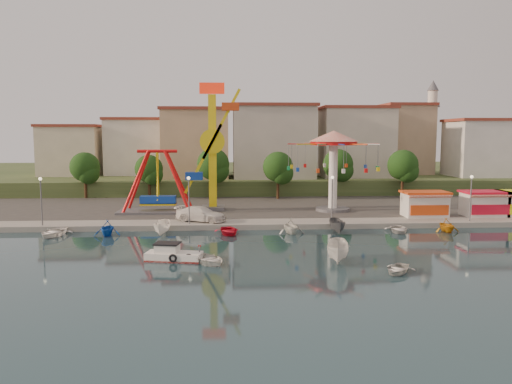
{
  "coord_description": "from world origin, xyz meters",
  "views": [
    {
      "loc": [
        -3.58,
        -42.0,
        10.36
      ],
      "look_at": [
        -0.51,
        14.0,
        4.0
      ],
      "focal_mm": 35.0,
      "sensor_mm": 36.0,
      "label": 1
    }
  ],
  "objects": [
    {
      "name": "lamp_post_2",
      "position": [
        8.0,
        13.0,
        3.1
      ],
      "size": [
        0.14,
        0.14,
        5.0
      ],
      "primitive_type": "cylinder",
      "color": "#59595E",
      "rests_on": "quay_deck"
    },
    {
      "name": "lamp_post_0",
      "position": [
        -24.0,
        13.0,
        3.1
      ],
      "size": [
        0.14,
        0.14,
        5.0
      ],
      "primitive_type": "cylinder",
      "color": "#59595E",
      "rests_on": "quay_deck"
    },
    {
      "name": "kamikaze_tower",
      "position": [
        -5.42,
        23.01,
        8.55
      ],
      "size": [
        5.29,
        3.1,
        16.5
      ],
      "color": "#59595E",
      "rests_on": "quay_deck"
    },
    {
      "name": "moored_boat_4",
      "position": [
        2.96,
        9.8,
        0.83
      ],
      "size": [
        3.45,
        3.75,
        1.66
      ],
      "primitive_type": "imported",
      "rotation": [
        0.0,
        0.0,
        0.27
      ],
      "color": "silver",
      "rests_on": "ground"
    },
    {
      "name": "building_5",
      "position": [
        32.37,
        50.33,
        8.61
      ],
      "size": [
        12.77,
        10.96,
        11.21
      ],
      "primitive_type": "cube",
      "color": "tan",
      "rests_on": "hill_terrace"
    },
    {
      "name": "building_3",
      "position": [
        5.6,
        48.8,
        7.6
      ],
      "size": [
        12.59,
        10.5,
        9.2
      ],
      "primitive_type": "cube",
      "color": "beige",
      "rests_on": "hill_terrace"
    },
    {
      "name": "moored_boat_2",
      "position": [
        -10.55,
        9.8,
        0.78
      ],
      "size": [
        1.77,
        4.11,
        1.55
      ],
      "primitive_type": "imported",
      "rotation": [
        0.0,
        0.0,
        -0.07
      ],
      "color": "white",
      "rests_on": "ground"
    },
    {
      "name": "hill_terrace",
      "position": [
        0.0,
        67.0,
        1.5
      ],
      "size": [
        200.0,
        60.0,
        3.0
      ],
      "primitive_type": "cube",
      "color": "#384C26",
      "rests_on": "ground"
    },
    {
      "name": "moored_boat_3",
      "position": [
        -3.64,
        9.8,
        0.39
      ],
      "size": [
        3.31,
        4.18,
        0.78
      ],
      "primitive_type": "imported",
      "rotation": [
        0.0,
        0.0,
        0.18
      ],
      "color": "red",
      "rests_on": "ground"
    },
    {
      "name": "quay_deck",
      "position": [
        0.0,
        62.0,
        0.3
      ],
      "size": [
        200.0,
        100.0,
        0.6
      ],
      "primitive_type": "cube",
      "color": "#9E998E",
      "rests_on": "ground"
    },
    {
      "name": "moored_boat_6",
      "position": [
        14.6,
        9.8,
        0.38
      ],
      "size": [
        3.14,
        4.03,
        0.76
      ],
      "primitive_type": "imported",
      "rotation": [
        0.0,
        0.0,
        -0.15
      ],
      "color": "silver",
      "rests_on": "ground"
    },
    {
      "name": "van",
      "position": [
        -6.79,
        14.53,
        1.45
      ],
      "size": [
        6.3,
        4.45,
        1.69
      ],
      "primitive_type": "imported",
      "rotation": [
        0.0,
        0.0,
        1.17
      ],
      "color": "white",
      "rests_on": "quay_deck"
    },
    {
      "name": "moored_boat_7",
      "position": [
        19.87,
        9.8,
        0.77
      ],
      "size": [
        2.82,
        3.18,
        1.54
      ],
      "primitive_type": "imported",
      "rotation": [
        0.0,
        0.0,
        0.1
      ],
      "color": "orange",
      "rests_on": "ground"
    },
    {
      "name": "moored_boat_5",
      "position": [
        7.96,
        9.8,
        0.78
      ],
      "size": [
        1.65,
        4.07,
        1.55
      ],
      "primitive_type": "imported",
      "rotation": [
        0.0,
        0.0,
        -0.04
      ],
      "color": "#525357",
      "rests_on": "ground"
    },
    {
      "name": "booth_left",
      "position": [
        20.07,
        16.49,
        2.16
      ],
      "size": [
        5.4,
        3.78,
        3.08
      ],
      "color": "white",
      "rests_on": "quay_deck"
    },
    {
      "name": "wave_swinger",
      "position": [
        9.9,
        21.65,
        8.2
      ],
      "size": [
        11.6,
        11.6,
        10.4
      ],
      "color": "#59595E",
      "rests_on": "quay_deck"
    },
    {
      "name": "cabin_motorboat",
      "position": [
        -8.3,
        -1.03,
        0.43
      ],
      "size": [
        4.87,
        2.6,
        1.63
      ],
      "rotation": [
        0.0,
        0.0,
        -0.19
      ],
      "color": "white",
      "rests_on": "ground"
    },
    {
      "name": "tree_2",
      "position": [
        -6.0,
        35.81,
        5.92
      ],
      "size": [
        5.02,
        5.02,
        7.85
      ],
      "color": "#382314",
      "rests_on": "quay_deck"
    },
    {
      "name": "booth_mid",
      "position": [
        27.48,
        16.49,
        2.16
      ],
      "size": [
        5.4,
        3.78,
        3.08
      ],
      "color": "white",
      "rests_on": "quay_deck"
    },
    {
      "name": "lamp_post_1",
      "position": [
        -8.0,
        13.0,
        3.1
      ],
      "size": [
        0.14,
        0.14,
        5.0
      ],
      "primitive_type": "cylinder",
      "color": "#59595E",
      "rests_on": "quay_deck"
    },
    {
      "name": "moored_boat_1",
      "position": [
        -16.23,
        9.8,
        0.82
      ],
      "size": [
        2.91,
        3.31,
        1.64
      ],
      "primitive_type": "imported",
      "rotation": [
        0.0,
        0.0,
        0.08
      ],
      "color": "blue",
      "rests_on": "ground"
    },
    {
      "name": "tree_5",
      "position": [
        24.0,
        35.54,
        5.71
      ],
      "size": [
        4.83,
        4.83,
        7.54
      ],
      "color": "#382314",
      "rests_on": "quay_deck"
    },
    {
      "name": "moored_boat_0",
      "position": [
        -21.79,
        9.8,
        0.43
      ],
      "size": [
        3.59,
        4.59,
        0.87
      ],
      "primitive_type": "imported",
      "rotation": [
        0.0,
        0.0,
        -0.15
      ],
      "color": "white",
      "rests_on": "ground"
    },
    {
      "name": "tree_3",
      "position": [
        4.0,
        34.36,
        5.55
      ],
      "size": [
        4.68,
        4.68,
        7.32
      ],
      "color": "#382314",
      "rests_on": "quay_deck"
    },
    {
      "name": "rowboat_b",
      "position": [
        9.14,
        -5.79,
        0.32
      ],
      "size": [
        3.62,
        3.84,
        0.65
      ],
      "primitive_type": "imported",
      "rotation": [
        0.0,
        0.0,
        -0.6
      ],
      "color": "silver",
      "rests_on": "ground"
    },
    {
      "name": "skiff",
      "position": [
        5.35,
        -2.39,
        0.91
      ],
      "size": [
        2.78,
        5.01,
        1.83
      ],
      "primitive_type": "imported",
      "rotation": [
        0.0,
        0.0,
        -0.22
      ],
      "color": "silver",
      "rests_on": "ground"
    },
    {
      "name": "pirate_ship_ride",
      "position": [
        -12.61,
        21.78,
        4.39
      ],
      "size": [
        10.0,
        5.0,
        8.0
      ],
      "color": "#59595E",
      "rests_on": "quay_deck"
    },
    {
      "name": "building_0",
      "position": [
        -33.37,
        46.06,
        8.93
      ],
      "size": [
        9.26,
        9.53,
        11.87
      ],
      "primitive_type": "cube",
      "color": "beige",
      "rests_on": "hill_terrace"
    },
    {
      "name": "ground",
      "position": [
        0.0,
        0.0,
        0.0
      ],
      "size": [
        200.0,
        200.0,
        0.0
      ],
      "primitive_type": "plane",
      "color": "#122833",
      "rests_on": "ground"
    },
    {
      "name": "building_1",
      "position": [
        -21.33,
        51.38,
        7.32
      ],
      "size": [
        12.33,
        9.01,
        8.63
      ],
      "primitive_type": "cube",
      "color": "silver",
      "rests_on": "hill_terrace"
    },
    {
      "name": "building_6",
      "position": [
        44.15,
        48.77,
        9.18
      ],
      "size": [
        8.23,
        8.98,
        12.36
      ],
      "primitive_type": "cube",
      "color": "silver",
      "rests_on": "hill_terrace"
    },
    {
      "name": "building_2",
      "position": [
        -8.19,
        51.96,
        8.62
      ],
      "size": [
        11.95,
        9.28,
        11.23
      ],
      "primitive_type": "cube",
      "color": "tan",
      "rests_on": "hill_terrace"
    },
    {
      "name": "tree_4",
      "position": [
        14.0,
        37.35,
        5.75
      ],
      "size": [
        4.86,
        4.86,
        7.6
      ],
      "color": "#382314",
      "rests_on": "quay_deck"
    },
    {
      "name": "tree_0",
      "position": [
        -26.0,
        36.98,
        5.47
      ],
      "size": [
        4.6,
        4.6,
        7.19
      ],
      "color": "#382314",
      "rests_on": "quay_deck"
    },
    {
      "name": "asphalt_pad",
      "position": [
        0.0,
        30.0,
        0.6
      ],
      "size": [
        90.0,
        28.0,
        0.01
      ],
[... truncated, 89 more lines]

